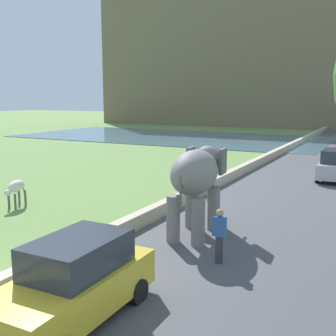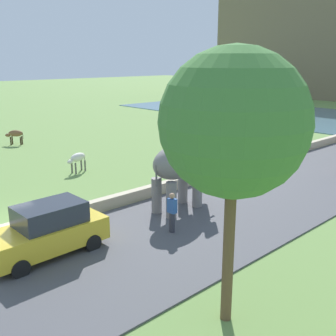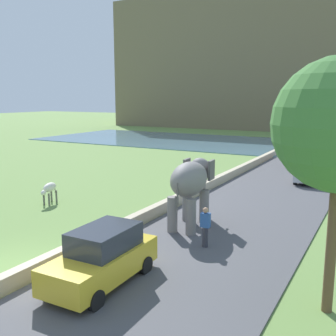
# 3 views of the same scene
# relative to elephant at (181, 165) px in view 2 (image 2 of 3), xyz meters

# --- Properties ---
(barrier_wall) EXTENTS (0.40, 110.00, 0.55)m
(barrier_wall) POSITION_rel_elephant_xyz_m (-2.20, 11.03, -1.76)
(barrier_wall) COLOR beige
(barrier_wall) RESTS_ON ground
(lake) EXTENTS (36.00, 18.00, 0.08)m
(lake) POSITION_rel_elephant_xyz_m (-17.40, 31.43, -2.00)
(lake) COLOR slate
(lake) RESTS_ON ground
(elephant) EXTENTS (1.65, 3.53, 2.99)m
(elephant) POSITION_rel_elephant_xyz_m (0.00, 0.00, 0.00)
(elephant) COLOR slate
(elephant) RESTS_ON ground
(person_beside_elephant) EXTENTS (0.36, 0.22, 1.63)m
(person_beside_elephant) POSITION_rel_elephant_xyz_m (1.61, -2.04, -1.16)
(person_beside_elephant) COLOR #33333D
(person_beside_elephant) RESTS_ON ground
(car_yellow) EXTENTS (1.84, 4.02, 1.80)m
(car_yellow) POSITION_rel_elephant_xyz_m (0.02, -6.32, -1.14)
(car_yellow) COLOR gold
(car_yellow) RESTS_ON ground
(cow_brown) EXTENTS (1.20, 1.24, 1.15)m
(cow_brown) POSITION_rel_elephant_xyz_m (-18.67, 0.34, -1.20)
(cow_brown) COLOR brown
(cow_brown) RESTS_ON ground
(cow_white) EXTENTS (0.70, 1.42, 1.15)m
(cow_white) POSITION_rel_elephant_xyz_m (-8.45, -0.19, -1.20)
(cow_white) COLOR silver
(cow_white) RESTS_ON ground
(tree_mid) EXTENTS (3.46, 3.46, 6.81)m
(tree_mid) POSITION_rel_elephant_xyz_m (6.36, -4.62, 3.02)
(tree_mid) COLOR brown
(tree_mid) RESTS_ON ground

